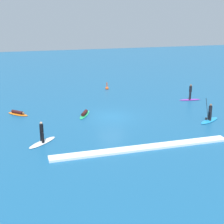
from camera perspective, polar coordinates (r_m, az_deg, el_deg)
ground_plane at (r=32.56m, az=-0.00°, el=-0.84°), size 120.00×120.00×0.00m
surfer_on_white_board at (r=26.64m, az=-12.10°, el=-4.53°), size 2.61×2.50×1.80m
surfer_on_green_board at (r=33.14m, az=-4.80°, el=-0.30°), size 1.88×2.89×0.43m
surfer_on_blue_board at (r=32.56m, az=16.67°, el=-0.90°), size 2.85×2.05×2.23m
surfer_on_orange_board at (r=34.56m, az=-16.12°, el=-0.21°), size 2.30×2.30×0.42m
surfer_on_purple_board at (r=39.64m, az=13.48°, el=2.78°), size 2.57×0.91×1.91m
marker_buoy at (r=44.15m, az=-0.89°, el=4.21°), size 0.47×0.47×1.06m
wave_crest at (r=25.17m, az=5.37°, el=-6.27°), size 14.23×0.90×0.18m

